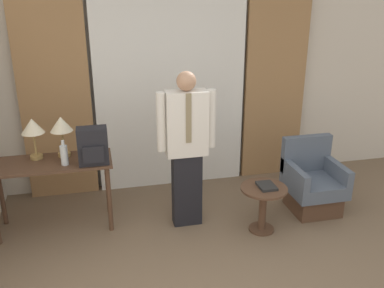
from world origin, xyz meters
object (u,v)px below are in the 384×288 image
(backpack, at_px, (93,146))
(person, at_px, (187,145))
(book, at_px, (267,186))
(bottle_near_edge, at_px, (64,155))
(side_table, at_px, (263,201))
(armchair, at_px, (312,185))
(table_lamp_left, at_px, (33,128))
(table_lamp_right, at_px, (61,126))
(desk, at_px, (51,172))

(backpack, relative_size, person, 0.23)
(book, bearing_deg, bottle_near_edge, 167.10)
(backpack, xyz_separation_m, side_table, (1.71, -0.43, -0.62))
(armchair, height_order, book, armchair)
(person, bearing_deg, table_lamp_left, 166.90)
(side_table, bearing_deg, table_lamp_right, 160.86)
(person, bearing_deg, side_table, -24.27)
(desk, relative_size, person, 0.74)
(table_lamp_left, relative_size, book, 2.03)
(bottle_near_edge, bearing_deg, table_lamp_right, 93.95)
(backpack, relative_size, book, 1.78)
(table_lamp_left, bearing_deg, table_lamp_right, 0.00)
(desk, bearing_deg, book, -14.76)
(book, bearing_deg, backpack, 166.25)
(backpack, height_order, person, person)
(desk, relative_size, table_lamp_left, 2.85)
(armchair, bearing_deg, bottle_near_edge, 176.83)
(backpack, height_order, side_table, backpack)
(table_lamp_left, bearing_deg, bottle_near_edge, -38.22)
(desk, distance_m, person, 1.45)
(person, xyz_separation_m, armchair, (1.50, -0.03, -0.62))
(desk, distance_m, table_lamp_left, 0.50)
(table_lamp_right, relative_size, bottle_near_edge, 1.67)
(desk, relative_size, book, 5.78)
(book, bearing_deg, table_lamp_left, 163.25)
(backpack, distance_m, side_table, 1.87)
(table_lamp_right, bearing_deg, bottle_near_edge, -86.05)
(desk, bearing_deg, person, -9.51)
(bottle_near_edge, height_order, book, bottle_near_edge)
(bottle_near_edge, bearing_deg, armchair, -3.17)
(table_lamp_left, relative_size, table_lamp_right, 1.00)
(person, relative_size, armchair, 2.04)
(table_lamp_left, height_order, backpack, table_lamp_left)
(table_lamp_left, bearing_deg, side_table, -16.92)
(backpack, bearing_deg, side_table, -13.94)
(desk, distance_m, bottle_near_edge, 0.30)
(backpack, relative_size, armchair, 0.46)
(table_lamp_left, height_order, bottle_near_edge, table_lamp_left)
(book, bearing_deg, person, 156.43)
(side_table, height_order, book, book)
(person, distance_m, side_table, 1.01)
(table_lamp_right, relative_size, backpack, 1.14)
(table_lamp_right, bearing_deg, desk, -138.71)
(armchair, bearing_deg, desk, 174.81)
(table_lamp_left, relative_size, side_table, 0.86)
(armchair, height_order, side_table, armchair)
(desk, distance_m, backpack, 0.57)
(backpack, xyz_separation_m, armchair, (2.46, -0.11, -0.66))
(person, relative_size, side_table, 3.33)
(desk, distance_m, table_lamp_right, 0.50)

